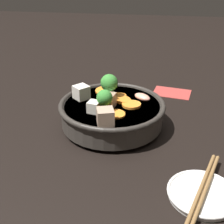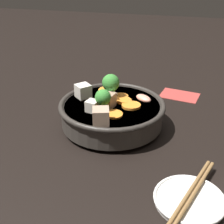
# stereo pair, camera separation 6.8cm
# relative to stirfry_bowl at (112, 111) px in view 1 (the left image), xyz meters

# --- Properties ---
(ground_plane) EXTENTS (3.00, 3.00, 0.00)m
(ground_plane) POSITION_rel_stirfry_bowl_xyz_m (-0.00, -0.00, -0.04)
(ground_plane) COLOR black
(stirfry_bowl) EXTENTS (0.25, 0.25, 0.12)m
(stirfry_bowl) POSITION_rel_stirfry_bowl_xyz_m (0.00, 0.00, 0.00)
(stirfry_bowl) COLOR #38332D
(stirfry_bowl) RESTS_ON ground_plane
(side_saucer) EXTENTS (0.12, 0.12, 0.01)m
(side_saucer) POSITION_rel_stirfry_bowl_xyz_m (-0.19, 0.22, -0.04)
(side_saucer) COLOR white
(side_saucer) RESTS_ON ground_plane
(napkin) EXTENTS (0.12, 0.10, 0.00)m
(napkin) POSITION_rel_stirfry_bowl_xyz_m (-0.15, -0.23, -0.04)
(napkin) COLOR #A33833
(napkin) RESTS_ON ground_plane
(chopsticks_pair) EXTENTS (0.09, 0.21, 0.01)m
(chopsticks_pair) POSITION_rel_stirfry_bowl_xyz_m (-0.19, 0.22, -0.03)
(chopsticks_pair) COLOR olive
(chopsticks_pair) RESTS_ON side_saucer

